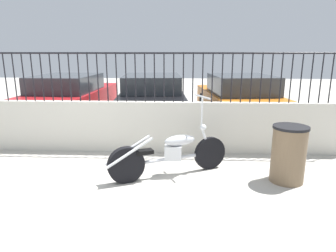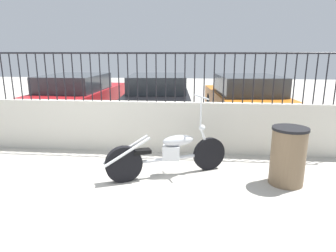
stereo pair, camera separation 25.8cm
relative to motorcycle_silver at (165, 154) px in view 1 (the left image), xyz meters
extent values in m
plane|color=#ADA89E|center=(-0.67, -1.36, -0.38)|extent=(40.00, 40.00, 0.00)
cube|color=beige|center=(-0.67, 1.28, 0.14)|extent=(8.53, 0.18, 1.04)
cylinder|color=black|center=(-3.32, 1.28, 1.15)|extent=(0.02, 0.02, 0.97)
cylinder|color=black|center=(-3.13, 1.28, 1.15)|extent=(0.02, 0.02, 0.97)
cylinder|color=black|center=(-2.94, 1.28, 1.15)|extent=(0.02, 0.02, 0.97)
cylinder|color=black|center=(-2.75, 1.28, 1.15)|extent=(0.02, 0.02, 0.97)
cylinder|color=black|center=(-2.56, 1.28, 1.15)|extent=(0.02, 0.02, 0.97)
cylinder|color=black|center=(-2.37, 1.28, 1.15)|extent=(0.02, 0.02, 0.97)
cylinder|color=black|center=(-2.18, 1.28, 1.15)|extent=(0.02, 0.02, 0.97)
cylinder|color=black|center=(-1.99, 1.28, 1.15)|extent=(0.02, 0.02, 0.97)
cylinder|color=black|center=(-1.80, 1.28, 1.15)|extent=(0.02, 0.02, 0.97)
cylinder|color=black|center=(-1.61, 1.28, 1.15)|extent=(0.02, 0.02, 0.97)
cylinder|color=black|center=(-1.43, 1.28, 1.15)|extent=(0.02, 0.02, 0.97)
cylinder|color=black|center=(-1.24, 1.28, 1.15)|extent=(0.02, 0.02, 0.97)
cylinder|color=black|center=(-1.05, 1.28, 1.15)|extent=(0.02, 0.02, 0.97)
cylinder|color=black|center=(-0.86, 1.28, 1.15)|extent=(0.02, 0.02, 0.97)
cylinder|color=black|center=(-0.67, 1.28, 1.15)|extent=(0.02, 0.02, 0.97)
cylinder|color=black|center=(-0.48, 1.28, 1.15)|extent=(0.02, 0.02, 0.97)
cylinder|color=black|center=(-0.29, 1.28, 1.15)|extent=(0.02, 0.02, 0.97)
cylinder|color=black|center=(-0.10, 1.28, 1.15)|extent=(0.02, 0.02, 0.97)
cylinder|color=black|center=(0.09, 1.28, 1.15)|extent=(0.02, 0.02, 0.97)
cylinder|color=black|center=(0.28, 1.28, 1.15)|extent=(0.02, 0.02, 0.97)
cylinder|color=black|center=(0.47, 1.28, 1.15)|extent=(0.02, 0.02, 0.97)
cylinder|color=black|center=(0.66, 1.28, 1.15)|extent=(0.02, 0.02, 0.97)
cylinder|color=black|center=(0.85, 1.28, 1.15)|extent=(0.02, 0.02, 0.97)
cylinder|color=black|center=(1.04, 1.28, 1.15)|extent=(0.02, 0.02, 0.97)
cylinder|color=black|center=(1.23, 1.28, 1.15)|extent=(0.02, 0.02, 0.97)
cylinder|color=black|center=(1.42, 1.28, 1.15)|extent=(0.02, 0.02, 0.97)
cylinder|color=black|center=(1.61, 1.28, 1.15)|extent=(0.02, 0.02, 0.97)
cylinder|color=black|center=(1.80, 1.28, 1.15)|extent=(0.02, 0.02, 0.97)
cylinder|color=black|center=(1.99, 1.28, 1.15)|extent=(0.02, 0.02, 0.97)
cylinder|color=black|center=(2.18, 1.28, 1.15)|extent=(0.02, 0.02, 0.97)
cylinder|color=black|center=(2.37, 1.28, 1.15)|extent=(0.02, 0.02, 0.97)
cylinder|color=black|center=(2.56, 1.28, 1.15)|extent=(0.02, 0.02, 0.97)
cylinder|color=black|center=(2.74, 1.28, 1.15)|extent=(0.02, 0.02, 0.97)
cylinder|color=black|center=(2.93, 1.28, 1.15)|extent=(0.02, 0.02, 0.97)
cylinder|color=black|center=(3.12, 1.28, 1.15)|extent=(0.02, 0.02, 0.97)
cylinder|color=black|center=(-0.67, 1.28, 1.61)|extent=(8.53, 0.04, 0.04)
cylinder|color=black|center=(0.76, 0.35, -0.09)|extent=(0.56, 0.31, 0.58)
cylinder|color=black|center=(-0.60, -0.28, -0.09)|extent=(0.58, 0.35, 0.59)
cylinder|color=#B7BABF|center=(0.08, 0.04, -0.09)|extent=(1.28, 0.63, 0.06)
cube|color=silver|center=(0.12, 0.06, 0.01)|extent=(0.28, 0.18, 0.24)
ellipsoid|color=#B7BABF|center=(0.23, 0.11, 0.21)|extent=(0.57, 0.41, 0.18)
cube|color=black|center=(-0.33, -0.15, 0.09)|extent=(0.32, 0.26, 0.06)
cylinder|color=silver|center=(0.68, 0.32, 0.16)|extent=(0.22, 0.13, 0.51)
sphere|color=silver|center=(0.63, 0.29, 0.39)|extent=(0.11, 0.11, 0.11)
cylinder|color=silver|center=(0.60, 0.28, 0.66)|extent=(0.03, 0.03, 0.51)
cylinder|color=silver|center=(0.60, 0.28, 0.92)|extent=(0.25, 0.48, 0.03)
cylinder|color=silver|center=(-0.53, -0.32, 0.13)|extent=(0.70, 0.36, 0.43)
cylinder|color=silver|center=(-0.59, -0.20, 0.13)|extent=(0.70, 0.36, 0.43)
cylinder|color=brown|center=(1.95, -0.11, 0.06)|extent=(0.52, 0.52, 0.87)
cylinder|color=black|center=(1.95, -0.11, 0.51)|extent=(0.55, 0.55, 0.04)
cylinder|color=black|center=(-4.03, 5.89, -0.06)|extent=(0.13, 0.64, 0.64)
cylinder|color=black|center=(-2.31, 5.83, -0.06)|extent=(0.13, 0.64, 0.64)
cylinder|color=black|center=(-4.12, 3.04, -0.06)|extent=(0.13, 0.64, 0.64)
cylinder|color=black|center=(-2.40, 2.98, -0.06)|extent=(0.13, 0.64, 0.64)
cube|color=#AD191E|center=(-3.22, 4.44, 0.17)|extent=(1.96, 4.65, 0.62)
cube|color=#2D3338|center=(-3.22, 4.21, 0.72)|extent=(1.71, 2.26, 0.48)
cylinder|color=black|center=(-1.55, 5.34, -0.06)|extent=(0.16, 0.65, 0.64)
cylinder|color=black|center=(0.08, 5.47, -0.06)|extent=(0.16, 0.65, 0.64)
cylinder|color=black|center=(-1.34, 2.73, -0.06)|extent=(0.16, 0.65, 0.64)
cylinder|color=black|center=(0.29, 2.87, -0.06)|extent=(0.16, 0.65, 0.64)
cube|color=black|center=(-0.63, 4.10, 0.20)|extent=(2.08, 4.35, 0.67)
cube|color=#2D3338|center=(-0.61, 3.89, 0.76)|extent=(1.73, 2.15, 0.46)
cylinder|color=black|center=(0.96, 5.62, -0.06)|extent=(0.18, 0.65, 0.64)
cylinder|color=black|center=(2.68, 5.81, -0.06)|extent=(0.18, 0.65, 0.64)
cylinder|color=black|center=(1.25, 3.00, -0.06)|extent=(0.18, 0.65, 0.64)
cylinder|color=black|center=(2.97, 3.19, -0.06)|extent=(0.18, 0.65, 0.64)
cube|color=orange|center=(1.96, 4.40, 0.15)|extent=(2.30, 4.43, 0.59)
cube|color=#2D3338|center=(1.99, 4.19, 0.71)|extent=(1.87, 2.21, 0.53)
camera|label=1|loc=(0.27, -4.66, 1.65)|focal=32.00mm
camera|label=2|loc=(0.53, -4.64, 1.65)|focal=32.00mm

